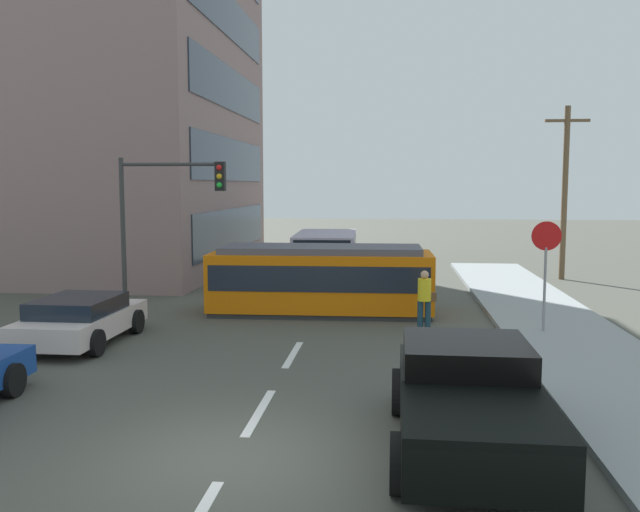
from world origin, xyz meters
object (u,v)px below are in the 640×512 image
at_px(streetcar_tram, 321,278).
at_px(stop_sign, 546,253).
at_px(pedestrian_crossing, 425,297).
at_px(pickup_truck_parked, 468,398).
at_px(utility_pole_mid, 565,189).
at_px(parked_sedan_mid, 80,319).
at_px(city_bus, 326,252).
at_px(traffic_light_mast, 165,205).

relative_size(streetcar_tram, stop_sign, 2.38).
distance_m(streetcar_tram, stop_sign, 6.76).
distance_m(pedestrian_crossing, pickup_truck_parked, 8.14).
relative_size(pickup_truck_parked, utility_pole_mid, 0.70).
height_order(pedestrian_crossing, stop_sign, stop_sign).
xyz_separation_m(parked_sedan_mid, utility_pole_mid, (14.88, 13.16, 3.15)).
relative_size(city_bus, pedestrian_crossing, 3.38).
xyz_separation_m(streetcar_tram, pickup_truck_parked, (3.31, -10.54, -0.28)).
xyz_separation_m(streetcar_tram, traffic_light_mast, (-4.46, -1.39, 2.29)).
distance_m(parked_sedan_mid, stop_sign, 12.01).
distance_m(streetcar_tram, pedestrian_crossing, 3.89).
bearing_deg(parked_sedan_mid, pedestrian_crossing, 14.78).
height_order(city_bus, utility_pole_mid, utility_pole_mid).
bearing_deg(stop_sign, pedestrian_crossing, 177.24).
height_order(city_bus, traffic_light_mast, traffic_light_mast).
xyz_separation_m(streetcar_tram, pedestrian_crossing, (3.06, -2.40, -0.14)).
height_order(parked_sedan_mid, utility_pole_mid, utility_pole_mid).
xyz_separation_m(parked_sedan_mid, traffic_light_mast, (1.10, 3.29, 2.75)).
relative_size(city_bus, utility_pole_mid, 0.78).
bearing_deg(streetcar_tram, pickup_truck_parked, -72.55).
bearing_deg(pickup_truck_parked, traffic_light_mast, 130.36).
xyz_separation_m(pedestrian_crossing, pickup_truck_parked, (0.25, -8.14, -0.15)).
height_order(streetcar_tram, pedestrian_crossing, streetcar_tram).
bearing_deg(pedestrian_crossing, city_bus, 109.33).
bearing_deg(utility_pole_mid, pedestrian_crossing, -119.90).
bearing_deg(stop_sign, parked_sedan_mid, -169.73).
xyz_separation_m(traffic_light_mast, utility_pole_mid, (13.78, 9.87, 0.41)).
relative_size(pedestrian_crossing, stop_sign, 0.58).
relative_size(city_bus, pickup_truck_parked, 1.12).
bearing_deg(stop_sign, traffic_light_mast, 173.75).
relative_size(stop_sign, utility_pole_mid, 0.40).
bearing_deg(streetcar_tram, city_bus, 94.62).
bearing_deg(utility_pole_mid, pickup_truck_parked, -107.52).
bearing_deg(traffic_light_mast, utility_pole_mid, 35.62).
relative_size(streetcar_tram, pickup_truck_parked, 1.36).
relative_size(pedestrian_crossing, utility_pole_mid, 0.23).
bearing_deg(traffic_light_mast, parked_sedan_mid, -108.52).
distance_m(parked_sedan_mid, traffic_light_mast, 4.42).
bearing_deg(pickup_truck_parked, utility_pole_mid, 72.48).
relative_size(streetcar_tram, traffic_light_mast, 1.44).
relative_size(streetcar_tram, pedestrian_crossing, 4.10).
bearing_deg(pedestrian_crossing, utility_pole_mid, 60.10).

